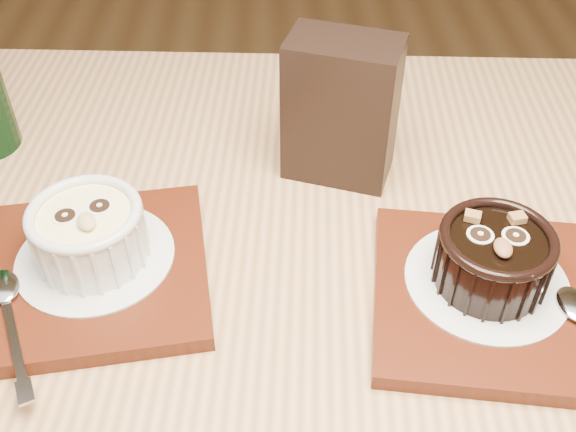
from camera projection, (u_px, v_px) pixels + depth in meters
name	position (u px, v px, depth m)	size (l,w,h in m)	color
table	(290.00, 365.00, 0.60)	(1.25, 0.87, 0.75)	#9B6D43
tray_left	(97.00, 272.00, 0.56)	(0.18, 0.18, 0.01)	#501D0D
doily_left	(95.00, 257.00, 0.56)	(0.13, 0.13, 0.00)	silver
ramekin_white	(88.00, 231.00, 0.54)	(0.09, 0.09, 0.05)	silver
spoon_left	(9.00, 318.00, 0.51)	(0.03, 0.13, 0.01)	silver
tray_right	(488.00, 298.00, 0.53)	(0.18, 0.18, 0.01)	#501D0D
doily_right	(486.00, 281.00, 0.54)	(0.13, 0.13, 0.00)	silver
ramekin_dark	(494.00, 256.00, 0.52)	(0.09, 0.09, 0.05)	black
condiment_stand	(341.00, 110.00, 0.62)	(0.10, 0.06, 0.14)	black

